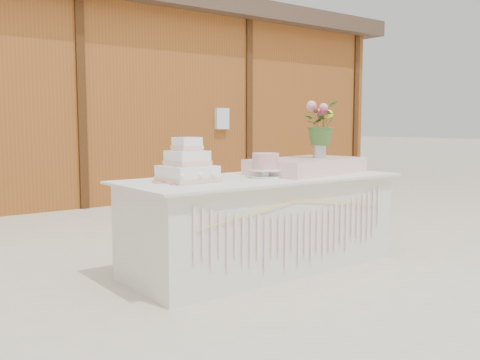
% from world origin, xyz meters
% --- Properties ---
extents(ground, '(80.00, 80.00, 0.00)m').
position_xyz_m(ground, '(0.00, 0.00, 0.00)').
color(ground, beige).
rests_on(ground, ground).
extents(barn, '(12.60, 4.60, 3.30)m').
position_xyz_m(barn, '(-0.01, 5.99, 1.68)').
color(barn, brown).
rests_on(barn, ground).
extents(cake_table, '(2.40, 1.00, 0.77)m').
position_xyz_m(cake_table, '(0.00, -0.00, 0.39)').
color(cake_table, silver).
rests_on(cake_table, ground).
extents(wedding_cake, '(0.39, 0.39, 0.34)m').
position_xyz_m(wedding_cake, '(-0.69, 0.05, 0.89)').
color(wedding_cake, white).
rests_on(wedding_cake, cake_table).
extents(pink_cake_stand, '(0.28, 0.28, 0.20)m').
position_xyz_m(pink_cake_stand, '(-0.01, -0.06, 0.88)').
color(pink_cake_stand, white).
rests_on(pink_cake_stand, cake_table).
extents(satin_runner, '(1.13, 0.77, 0.13)m').
position_xyz_m(satin_runner, '(0.54, 0.03, 0.84)').
color(satin_runner, beige).
rests_on(satin_runner, cake_table).
extents(flower_vase, '(0.12, 0.12, 0.16)m').
position_xyz_m(flower_vase, '(0.68, 0.01, 0.98)').
color(flower_vase, '#BCBCC1').
rests_on(flower_vase, satin_runner).
extents(bouquet, '(0.47, 0.46, 0.40)m').
position_xyz_m(bouquet, '(0.68, 0.01, 1.26)').
color(bouquet, '#375F26').
rests_on(bouquet, flower_vase).
extents(loose_flowers, '(0.24, 0.40, 0.02)m').
position_xyz_m(loose_flowers, '(-0.94, 0.12, 0.78)').
color(loose_flowers, '#CA7B9A').
rests_on(loose_flowers, cake_table).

